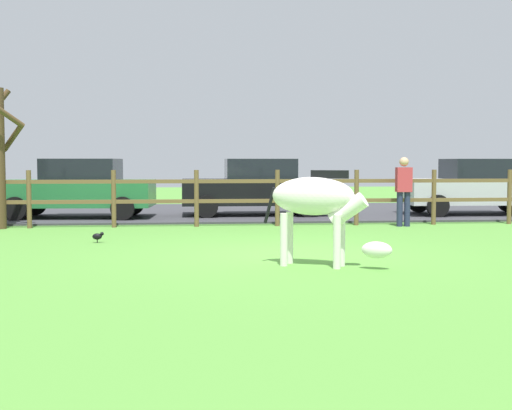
{
  "coord_description": "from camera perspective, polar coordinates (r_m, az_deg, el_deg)",
  "views": [
    {
      "loc": [
        -1.57,
        -11.28,
        1.54
      ],
      "look_at": [
        -0.38,
        0.92,
        0.76
      ],
      "focal_mm": 48.46,
      "sensor_mm": 36.0,
      "label": 1
    }
  ],
  "objects": [
    {
      "name": "parking_asphalt",
      "position": [
        20.7,
        -1.19,
        -0.58
      ],
      "size": [
        28.0,
        7.4,
        0.05
      ],
      "primitive_type": "cube",
      "color": "#38383D",
      "rests_on": "ground_plane"
    },
    {
      "name": "paddock_fence",
      "position": [
        16.34,
        -1.57,
        0.88
      ],
      "size": [
        21.24,
        0.11,
        1.34
      ],
      "color": "brown",
      "rests_on": "ground_plane"
    },
    {
      "name": "visitor_near_fence",
      "position": [
        16.67,
        12.09,
        1.37
      ],
      "size": [
        0.37,
        0.23,
        1.64
      ],
      "color": "#232847",
      "rests_on": "ground_plane"
    },
    {
      "name": "parked_car_silver",
      "position": [
        20.34,
        17.73,
        1.49
      ],
      "size": [
        4.05,
        1.97,
        1.56
      ],
      "color": "#B7BABF",
      "rests_on": "parking_asphalt"
    },
    {
      "name": "zebra",
      "position": [
        10.12,
        5.18,
        0.13
      ],
      "size": [
        1.79,
        1.08,
        1.41
      ],
      "color": "white",
      "rests_on": "ground_plane"
    },
    {
      "name": "parked_car_green",
      "position": [
        18.86,
        -14.48,
        1.39
      ],
      "size": [
        4.11,
        2.11,
        1.56
      ],
      "color": "#236B38",
      "rests_on": "parking_asphalt"
    },
    {
      "name": "parked_car_black",
      "position": [
        19.16,
        -0.0,
        1.54
      ],
      "size": [
        4.0,
        1.88,
        1.56
      ],
      "color": "black",
      "rests_on": "parking_asphalt"
    },
    {
      "name": "ground_plane",
      "position": [
        11.49,
        2.35,
        -4.08
      ],
      "size": [
        60.0,
        60.0,
        0.0
      ],
      "primitive_type": "plane",
      "color": "#549338"
    },
    {
      "name": "crow_on_grass",
      "position": [
        13.41,
        -12.92,
        -2.52
      ],
      "size": [
        0.21,
        0.1,
        0.2
      ],
      "color": "black",
      "rests_on": "ground_plane"
    }
  ]
}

